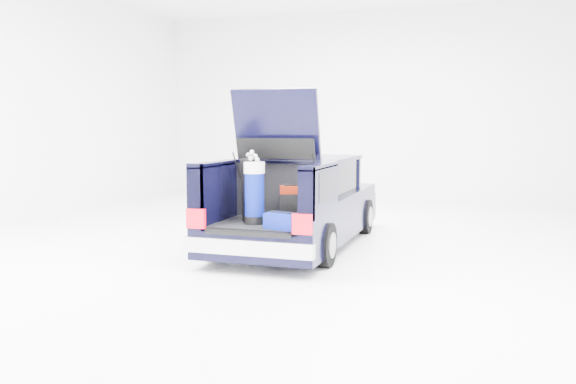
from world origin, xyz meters
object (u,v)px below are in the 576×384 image
(red_suitcase, at_px, (291,203))
(black_golf_bag, at_px, (251,189))
(blue_duffel, at_px, (283,221))
(blue_golf_bag, at_px, (254,192))
(car, at_px, (300,204))

(red_suitcase, height_order, black_golf_bag, black_golf_bag)
(blue_duffel, bearing_deg, blue_golf_bag, 164.96)
(car, distance_m, black_golf_bag, 1.56)
(black_golf_bag, height_order, blue_duffel, black_golf_bag)
(black_golf_bag, relative_size, blue_golf_bag, 1.04)
(car, distance_m, red_suitcase, 1.31)
(car, height_order, red_suitcase, car)
(blue_golf_bag, bearing_deg, black_golf_bag, 115.54)
(black_golf_bag, distance_m, blue_duffel, 0.90)
(black_golf_bag, bearing_deg, car, 74.21)
(blue_golf_bag, relative_size, blue_duffel, 1.96)
(red_suitcase, bearing_deg, blue_duffel, -99.93)
(black_golf_bag, height_order, blue_golf_bag, black_golf_bag)
(blue_golf_bag, xyz_separation_m, blue_duffel, (0.51, -0.28, -0.33))
(black_golf_bag, relative_size, blue_duffel, 2.04)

